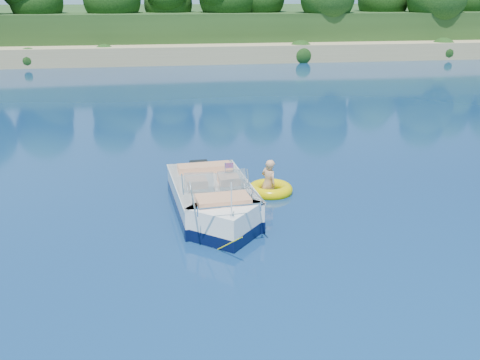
{
  "coord_description": "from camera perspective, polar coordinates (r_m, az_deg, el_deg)",
  "views": [
    {
      "loc": [
        -4.29,
        -11.39,
        5.56
      ],
      "look_at": [
        -2.01,
        2.02,
        0.85
      ],
      "focal_mm": 40.0,
      "sensor_mm": 36.0,
      "label": 1
    }
  ],
  "objects": [
    {
      "name": "boy",
      "position": [
        15.86,
        2.94,
        -1.45
      ],
      "size": [
        0.76,
        0.88,
        1.6
      ],
      "primitive_type": "imported",
      "rotation": [
        0.0,
        -0.17,
        2.16
      ],
      "color": "tan",
      "rests_on": "ground"
    },
    {
      "name": "ground",
      "position": [
        13.38,
        10.04,
        -5.77
      ],
      "size": [
        160.0,
        160.0,
        0.0
      ],
      "primitive_type": "plane",
      "color": "#091840",
      "rests_on": "ground"
    },
    {
      "name": "shoreline",
      "position": [
        75.42,
        -6.6,
        15.51
      ],
      "size": [
        170.0,
        59.0,
        6.0
      ],
      "color": "#9F8D5C",
      "rests_on": "ground"
    },
    {
      "name": "tow_tube",
      "position": [
        15.91,
        3.23,
        -1.03
      ],
      "size": [
        1.59,
        1.59,
        0.36
      ],
      "rotation": [
        0.0,
        0.0,
        -0.21
      ],
      "color": "#E6C700",
      "rests_on": "ground"
    },
    {
      "name": "motorboat",
      "position": [
        14.22,
        -2.79,
        -2.38
      ],
      "size": [
        2.24,
        5.58,
        1.86
      ],
      "rotation": [
        0.0,
        0.0,
        0.07
      ],
      "color": "white",
      "rests_on": "ground"
    }
  ]
}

